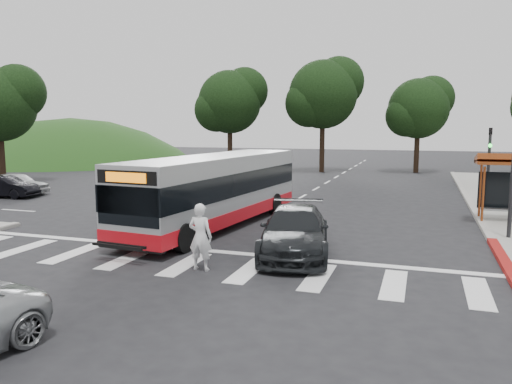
% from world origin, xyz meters
% --- Properties ---
extents(ground, '(140.00, 140.00, 0.00)m').
position_xyz_m(ground, '(0.00, 0.00, 0.00)').
color(ground, black).
rests_on(ground, ground).
extents(curb_east, '(0.30, 40.00, 0.15)m').
position_xyz_m(curb_east, '(9.00, 8.00, 0.07)').
color(curb_east, '#9E9991').
rests_on(curb_east, ground).
extents(curb_east_red, '(0.32, 6.00, 0.15)m').
position_xyz_m(curb_east_red, '(9.00, -2.00, 0.08)').
color(curb_east_red, maroon).
rests_on(curb_east_red, ground).
extents(hillside_nw, '(44.00, 44.00, 10.00)m').
position_xyz_m(hillside_nw, '(-32.00, 30.00, 0.00)').
color(hillside_nw, '#194516').
rests_on(hillside_nw, ground).
extents(crosswalk_ladder, '(18.00, 2.60, 0.01)m').
position_xyz_m(crosswalk_ladder, '(0.00, -5.00, 0.01)').
color(crosswalk_ladder, silver).
rests_on(crosswalk_ladder, ground).
extents(traffic_signal_ne_short, '(0.18, 0.37, 4.00)m').
position_xyz_m(traffic_signal_ne_short, '(9.60, 8.49, 2.48)').
color(traffic_signal_ne_short, black).
rests_on(traffic_signal_ne_short, ground).
extents(tree_north_a, '(6.60, 6.15, 10.17)m').
position_xyz_m(tree_north_a, '(-1.92, 26.07, 6.92)').
color(tree_north_a, black).
rests_on(tree_north_a, ground).
extents(tree_north_b, '(5.72, 5.33, 8.43)m').
position_xyz_m(tree_north_b, '(6.07, 28.06, 5.66)').
color(tree_north_b, black).
rests_on(tree_north_b, ground).
extents(tree_north_c, '(6.16, 5.74, 9.30)m').
position_xyz_m(tree_north_c, '(-9.92, 24.06, 6.29)').
color(tree_north_c, black).
rests_on(tree_north_c, ground).
extents(tree_west_a, '(5.72, 5.33, 8.43)m').
position_xyz_m(tree_west_a, '(-21.93, 10.06, 5.66)').
color(tree_west_a, black).
rests_on(tree_west_a, ground).
extents(transit_bus, '(3.53, 11.37, 2.89)m').
position_xyz_m(transit_bus, '(-1.38, 0.58, 1.44)').
color(transit_bus, '#A6A8AA').
rests_on(transit_bus, ground).
extents(pedestrian, '(0.71, 0.47, 1.93)m').
position_xyz_m(pedestrian, '(0.68, -5.36, 0.96)').
color(pedestrian, white).
rests_on(pedestrian, ground).
extents(dark_sedan, '(3.07, 5.49, 1.50)m').
position_xyz_m(dark_sedan, '(2.79, -2.82, 0.75)').
color(dark_sedan, black).
rests_on(dark_sedan, ground).
extents(west_car_white, '(3.95, 1.74, 1.32)m').
position_xyz_m(west_car_white, '(-16.40, 5.50, 0.66)').
color(west_car_white, silver).
rests_on(west_car_white, ground).
extents(west_car_black, '(3.89, 1.64, 1.25)m').
position_xyz_m(west_car_black, '(-16.10, 4.33, 0.62)').
color(west_car_black, black).
rests_on(west_car_black, ground).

